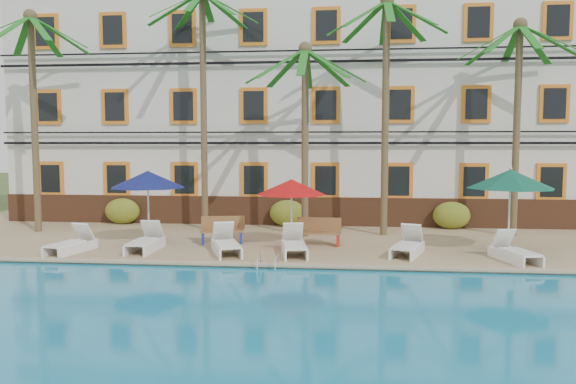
# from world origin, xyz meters

# --- Properties ---
(ground) EXTENTS (100.00, 100.00, 0.00)m
(ground) POSITION_xyz_m (0.00, 0.00, 0.00)
(ground) COLOR #384C23
(ground) RESTS_ON ground
(pool_deck) EXTENTS (30.00, 12.00, 0.25)m
(pool_deck) POSITION_xyz_m (0.00, 5.00, 0.12)
(pool_deck) COLOR tan
(pool_deck) RESTS_ON ground
(swimming_pool) EXTENTS (26.00, 12.00, 0.20)m
(swimming_pool) POSITION_xyz_m (0.00, -7.00, 0.10)
(swimming_pool) COLOR #1781AD
(swimming_pool) RESTS_ON ground
(pool_coping) EXTENTS (30.00, 0.35, 0.06)m
(pool_coping) POSITION_xyz_m (0.00, -0.90, 0.28)
(pool_coping) COLOR tan
(pool_coping) RESTS_ON pool_deck
(hotel_building) EXTENTS (25.40, 6.44, 10.22)m
(hotel_building) POSITION_xyz_m (0.00, 9.98, 5.37)
(hotel_building) COLOR silver
(hotel_building) RESTS_ON pool_deck
(palm_a) EXTENTS (4.39, 4.39, 8.52)m
(palm_a) POSITION_xyz_m (-9.64, 4.31, 5.69)
(palm_a) COLOR brown
(palm_a) RESTS_ON pool_deck
(palm_b) EXTENTS (4.39, 4.39, 9.53)m
(palm_b) POSITION_xyz_m (-3.27, 5.54, 6.25)
(palm_b) COLOR brown
(palm_b) RESTS_ON pool_deck
(palm_c) EXTENTS (4.39, 4.39, 7.10)m
(palm_c) POSITION_xyz_m (0.84, 4.23, 4.87)
(palm_c) COLOR brown
(palm_c) RESTS_ON pool_deck
(palm_d) EXTENTS (4.39, 4.39, 8.87)m
(palm_d) POSITION_xyz_m (3.77, 4.82, 5.88)
(palm_d) COLOR brown
(palm_d) RESTS_ON pool_deck
(palm_e) EXTENTS (4.39, 4.39, 7.97)m
(palm_e) POSITION_xyz_m (8.57, 5.14, 5.37)
(palm_e) COLOR brown
(palm_e) RESTS_ON pool_deck
(shrub_left) EXTENTS (1.50, 0.90, 1.10)m
(shrub_left) POSITION_xyz_m (-7.15, 6.60, 0.80)
(shrub_left) COLOR #285E1A
(shrub_left) RESTS_ON pool_deck
(shrub_mid) EXTENTS (1.50, 0.90, 1.10)m
(shrub_mid) POSITION_xyz_m (-0.04, 6.60, 0.80)
(shrub_mid) COLOR #285E1A
(shrub_mid) RESTS_ON pool_deck
(shrub_right) EXTENTS (1.50, 0.90, 1.10)m
(shrub_right) POSITION_xyz_m (6.59, 6.60, 0.80)
(shrub_right) COLOR #285E1A
(shrub_right) RESTS_ON pool_deck
(umbrella_blue) EXTENTS (2.59, 2.59, 2.59)m
(umbrella_blue) POSITION_xyz_m (-4.34, 2.04, 2.46)
(umbrella_blue) COLOR black
(umbrella_blue) RESTS_ON pool_deck
(umbrella_red) EXTENTS (2.32, 2.32, 2.33)m
(umbrella_red) POSITION_xyz_m (0.55, 2.09, 2.23)
(umbrella_red) COLOR black
(umbrella_red) RESTS_ON pool_deck
(umbrella_green) EXTENTS (2.71, 2.71, 2.71)m
(umbrella_green) POSITION_xyz_m (7.46, 1.76, 2.56)
(umbrella_green) COLOR black
(umbrella_green) RESTS_ON pool_deck
(lounger_a) EXTENTS (1.04, 1.95, 0.88)m
(lounger_a) POSITION_xyz_m (-6.29, 0.39, 0.53)
(lounger_a) COLOR white
(lounger_a) RESTS_ON pool_deck
(lounger_b) EXTENTS (0.71, 1.97, 0.93)m
(lounger_b) POSITION_xyz_m (-4.05, 0.90, 0.55)
(lounger_b) COLOR white
(lounger_b) RESTS_ON pool_deck
(lounger_c) EXTENTS (1.37, 2.13, 0.95)m
(lounger_c) POSITION_xyz_m (-1.37, 0.70, 0.56)
(lounger_c) COLOR white
(lounger_c) RESTS_ON pool_deck
(lounger_d) EXTENTS (1.02, 2.07, 0.94)m
(lounger_d) POSITION_xyz_m (0.76, 0.76, 0.55)
(lounger_d) COLOR white
(lounger_d) RESTS_ON pool_deck
(lounger_e) EXTENTS (1.27, 2.06, 0.92)m
(lounger_e) POSITION_xyz_m (4.26, 1.05, 0.55)
(lounger_e) COLOR white
(lounger_e) RESTS_ON pool_deck
(lounger_f) EXTENTS (1.16, 1.98, 0.88)m
(lounger_f) POSITION_xyz_m (7.26, 0.45, 0.54)
(lounger_f) COLOR white
(lounger_f) RESTS_ON pool_deck
(bench_left) EXTENTS (1.57, 0.78, 0.93)m
(bench_left) POSITION_xyz_m (-1.91, 2.49, 0.72)
(bench_left) COLOR olive
(bench_left) RESTS_ON pool_deck
(bench_right) EXTENTS (1.53, 0.58, 0.93)m
(bench_right) POSITION_xyz_m (1.46, 2.46, 0.72)
(bench_right) COLOR olive
(bench_right) RESTS_ON pool_deck
(pool_ladder) EXTENTS (0.54, 0.74, 0.74)m
(pool_ladder) POSITION_xyz_m (0.19, -1.00, 0.25)
(pool_ladder) COLOR silver
(pool_ladder) RESTS_ON ground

